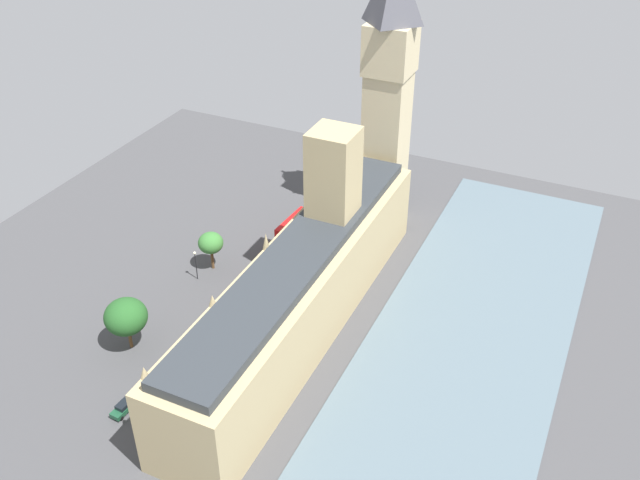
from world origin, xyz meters
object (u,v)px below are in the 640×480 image
car_yellow_cab_by_river_gate (197,334)px  car_blue_far_end (175,372)px  double_decker_bus_midblock (293,228)px  plane_tree_trailing (126,317)px  parliament_building (304,282)px  clock_tower (388,89)px  pedestrian_kerbside (191,382)px  pedestrian_near_tower (226,348)px  street_lamp_slot_10 (195,260)px  plane_tree_corner (211,243)px  double_decker_bus_leading (265,267)px  car_silver_opposite_hall (232,308)px  car_dark_green_under_trees (123,408)px

car_yellow_cab_by_river_gate → car_blue_far_end: size_ratio=1.15×
double_decker_bus_midblock → plane_tree_trailing: size_ratio=1.12×
double_decker_bus_midblock → car_yellow_cab_by_river_gate: 34.33m
parliament_building → car_yellow_cab_by_river_gate: 20.23m
clock_tower → pedestrian_kerbside: bearing=81.5°
pedestrian_near_tower → car_blue_far_end: bearing=-74.9°
parliament_building → car_blue_far_end: parliament_building is taller
car_yellow_cab_by_river_gate → street_lamp_slot_10: bearing=127.2°
car_yellow_cab_by_river_gate → plane_tree_corner: bearing=118.8°
double_decker_bus_leading → clock_tower: bearing=70.9°
double_decker_bus_midblock → car_silver_opposite_hall: (-0.80, 25.77, -1.74)m
car_dark_green_under_trees → clock_tower: bearing=-98.2°
car_blue_far_end → plane_tree_trailing: 12.21m
pedestrian_kerbside → street_lamp_slot_10: street_lamp_slot_10 is taller
car_silver_opposite_hall → car_yellow_cab_by_river_gate: bearing=-96.3°
parliament_building → double_decker_bus_midblock: parliament_building is taller
double_decker_bus_leading → street_lamp_slot_10: size_ratio=1.70×
double_decker_bus_midblock → pedestrian_near_tower: double_decker_bus_midblock is taller
pedestrian_kerbside → plane_tree_corner: bearing=107.7°
plane_tree_corner → double_decker_bus_midblock: bearing=-121.3°
car_yellow_cab_by_river_gate → plane_tree_trailing: 12.28m
parliament_building → double_decker_bus_leading: parliament_building is taller
double_decker_bus_midblock → plane_tree_corner: (9.56, 15.73, 3.14)m
parliament_building → plane_tree_trailing: 29.64m
double_decker_bus_leading → pedestrian_near_tower: (-3.83, 20.40, -1.95)m
pedestrian_kerbside → plane_tree_corner: 31.92m
car_yellow_cab_by_river_gate → pedestrian_kerbside: 11.10m
pedestrian_near_tower → plane_tree_corner: size_ratio=0.19×
pedestrian_kerbside → plane_tree_corner: plane_tree_corner is taller
clock_tower → car_yellow_cab_by_river_gate: clock_tower is taller
car_silver_opposite_hall → street_lamp_slot_10: 13.00m
car_silver_opposite_hall → street_lamp_slot_10: (11.14, -5.75, 3.47)m
street_lamp_slot_10 → car_blue_far_end: bearing=115.3°
parliament_building → street_lamp_slot_10: 24.67m
car_blue_far_end → street_lamp_slot_10: bearing=115.1°
car_yellow_cab_by_river_gate → street_lamp_slot_10: street_lamp_slot_10 is taller
parliament_building → double_decker_bus_leading: 16.31m
car_blue_far_end → double_decker_bus_midblock: bearing=90.7°
double_decker_bus_midblock → car_dark_green_under_trees: double_decker_bus_midblock is taller
double_decker_bus_leading → pedestrian_near_tower: 20.85m
double_decker_bus_leading → street_lamp_slot_10: bearing=-152.1°
double_decker_bus_leading → car_blue_far_end: size_ratio=2.49×
car_yellow_cab_by_river_gate → car_blue_far_end: 9.21m
clock_tower → plane_tree_trailing: bearing=67.9°
pedestrian_kerbside → street_lamp_slot_10: 28.35m
double_decker_bus_leading → car_dark_green_under_trees: (3.11, 38.47, -1.75)m
double_decker_bus_midblock → street_lamp_slot_10: bearing=66.5°
street_lamp_slot_10 → car_silver_opposite_hall: bearing=152.7°
double_decker_bus_midblock → car_dark_green_under_trees: bearing=91.8°
car_dark_green_under_trees → car_silver_opposite_hall: bearing=-91.5°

